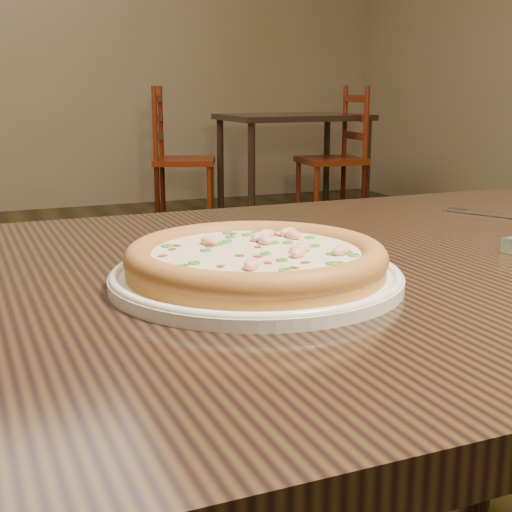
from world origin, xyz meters
name	(u,v)px	position (x,y,z in m)	size (l,w,h in m)	color
hero_table	(333,344)	(0.34, -0.60, 0.65)	(1.20, 0.80, 0.75)	black
plate	(256,277)	(0.22, -0.65, 0.76)	(0.30, 0.30, 0.02)	white
pizza	(256,259)	(0.22, -0.65, 0.78)	(0.26, 0.26, 0.03)	#D28742
fork	(502,215)	(0.72, -0.45, 0.75)	(0.09, 0.17, 0.00)	silver
bg_table_right	(293,128)	(2.24, 3.40, 0.65)	(1.00, 0.70, 0.75)	black
chair_c	(177,160)	(1.42, 3.58, 0.44)	(0.55, 0.55, 0.95)	#5D2305
chair_d	(338,159)	(2.51, 3.19, 0.44)	(0.46, 0.46, 0.95)	#5D2305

